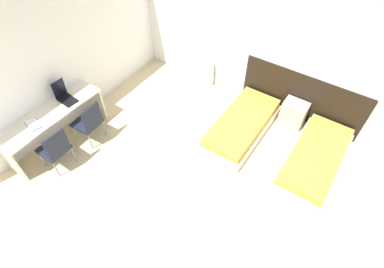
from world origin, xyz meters
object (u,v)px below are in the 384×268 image
at_px(bed_near_door, 315,159).
at_px(bed_near_window, 242,125).
at_px(nightstand, 293,114).
at_px(chair_near_notebook, 55,148).
at_px(laptop, 65,96).
at_px(chair_near_laptop, 89,121).

bearing_deg(bed_near_door, bed_near_window, 180.00).
relative_size(bed_near_window, nightstand, 3.61).
height_order(bed_near_door, chair_near_notebook, chair_near_notebook).
bearing_deg(laptop, chair_near_laptop, 1.39).
xyz_separation_m(bed_near_door, nightstand, (-0.73, 0.77, 0.10)).
height_order(nightstand, chair_near_laptop, chair_near_laptop).
bearing_deg(laptop, bed_near_door, 26.85).
relative_size(chair_near_laptop, chair_near_notebook, 1.00).
xyz_separation_m(bed_near_window, bed_near_door, (1.46, 0.00, 0.00)).
relative_size(bed_near_window, chair_near_notebook, 2.11).
xyz_separation_m(nightstand, chair_near_notebook, (-2.96, -3.31, 0.23)).
bearing_deg(chair_near_notebook, bed_near_door, 34.65).
distance_m(bed_near_door, chair_near_notebook, 4.49).
bearing_deg(bed_near_door, chair_near_laptop, -154.19).
relative_size(bed_near_door, chair_near_notebook, 2.11).
relative_size(bed_near_window, bed_near_door, 1.00).
bearing_deg(bed_near_door, nightstand, 133.41).
height_order(bed_near_window, bed_near_door, same).
height_order(bed_near_door, nightstand, nightstand).
distance_m(bed_near_window, laptop, 3.34).
bearing_deg(bed_near_window, bed_near_door, 0.00).
distance_m(chair_near_laptop, laptop, 0.62).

